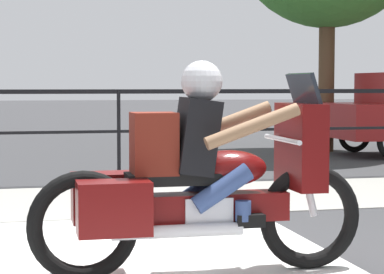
{
  "coord_description": "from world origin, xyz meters",
  "views": [
    {
      "loc": [
        -1.29,
        -5.22,
        1.35
      ],
      "look_at": [
        0.23,
        1.44,
        0.87
      ],
      "focal_mm": 70.0,
      "sensor_mm": 36.0,
      "label": 1
    }
  ],
  "objects": [
    {
      "name": "motorcycle",
      "position": [
        -0.08,
        -0.15,
        0.68
      ],
      "size": [
        2.41,
        0.76,
        1.51
      ],
      "rotation": [
        0.0,
        0.0,
        -0.03
      ],
      "color": "black",
      "rests_on": "ground"
    },
    {
      "name": "sidewalk_band",
      "position": [
        0.0,
        3.4,
        0.01
      ],
      "size": [
        44.0,
        2.4,
        0.01
      ],
      "primitive_type": "cube",
      "color": "#99968E",
      "rests_on": "ground"
    },
    {
      "name": "fence_railing",
      "position": [
        0.0,
        4.99,
        1.01
      ],
      "size": [
        36.0,
        0.05,
        1.28
      ],
      "color": "black",
      "rests_on": "ground"
    },
    {
      "name": "ground_plane",
      "position": [
        0.0,
        0.0,
        0.0
      ],
      "size": [
        120.0,
        120.0,
        0.0
      ],
      "primitive_type": "plane",
      "color": "#38383A"
    }
  ]
}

